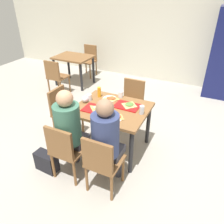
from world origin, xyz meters
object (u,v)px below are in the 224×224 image
object	(u,v)px
person_in_brown_jacket	(107,138)
chair_near_left	(65,149)
paper_plate_near_edge	(115,118)
soda_can	(142,110)
tray_red_near	(96,109)
tray_red_far	(127,106)
pizza_slice_a	(97,108)
pizza_slice_b	(129,105)
plastic_cup_a	(121,94)
background_chair_far	(89,58)
chair_far_side	(132,100)
paper_plate_center	(110,99)
chair_near_right	(102,161)
condiment_bottle	(99,92)
main_table	(112,114)
handbag	(47,162)
person_in_red	(70,127)
pizza_slice_d	(117,117)
plastic_cup_b	(102,117)
chair_left_end	(63,109)
plastic_cup_c	(89,97)
background_table	(74,61)
foil_bundle	(85,99)
background_chair_near	(56,75)
pizza_slice_c	(111,98)

from	to	relation	value
person_in_brown_jacket	chair_near_left	bearing A→B (deg)	-164.88
paper_plate_near_edge	soda_can	size ratio (longest dim) A/B	1.80
tray_red_near	tray_red_far	distance (m)	0.46
pizza_slice_a	pizza_slice_b	world-z (taller)	same
tray_red_far	paper_plate_near_edge	xyz separation A→B (m)	(-0.03, -0.37, -0.00)
tray_red_near	plastic_cup_a	xyz separation A→B (m)	(0.16, 0.52, 0.04)
soda_can	background_chair_far	world-z (taller)	soda_can
person_in_brown_jacket	background_chair_far	xyz separation A→B (m)	(-2.26, 3.34, -0.25)
chair_far_side	paper_plate_center	world-z (taller)	chair_far_side
chair_near_right	condiment_bottle	size ratio (longest dim) A/B	5.20
main_table	handbag	world-z (taller)	main_table
person_in_red	paper_plate_center	bearing A→B (deg)	83.52
pizza_slice_d	plastic_cup_b	world-z (taller)	plastic_cup_b
person_in_red	pizza_slice_b	size ratio (longest dim) A/B	6.47
chair_left_end	handbag	bearing A→B (deg)	-70.55
plastic_cup_c	background_table	size ratio (longest dim) A/B	0.11
paper_plate_near_edge	pizza_slice_a	size ratio (longest dim) A/B	0.85
pizza_slice_b	foil_bundle	distance (m)	0.67
paper_plate_center	pizza_slice_a	bearing A→B (deg)	-90.37
plastic_cup_b	background_chair_far	distance (m)	3.66
tray_red_far	pizza_slice_d	distance (m)	0.35
paper_plate_center	pizza_slice_a	distance (m)	0.39
person_in_brown_jacket	background_chair_far	bearing A→B (deg)	124.02
chair_left_end	background_chair_far	world-z (taller)	same
tray_red_near	foil_bundle	size ratio (longest dim) A/B	3.60
main_table	person_in_red	world-z (taller)	person_in_red
pizza_slice_d	background_chair_far	distance (m)	3.62
chair_near_right	chair_left_end	bearing A→B (deg)	144.94
person_in_brown_jacket	foil_bundle	xyz separation A→B (m)	(-0.70, 0.65, 0.05)
paper_plate_center	handbag	world-z (taller)	paper_plate_center
background_chair_near	tray_red_near	bearing A→B (deg)	-36.59
tray_red_far	pizza_slice_d	world-z (taller)	pizza_slice_d
main_table	paper_plate_center	bearing A→B (deg)	123.27
chair_near_left	paper_plate_near_edge	world-z (taller)	chair_near_left
chair_left_end	paper_plate_near_edge	world-z (taller)	chair_left_end
pizza_slice_a	background_chair_near	bearing A→B (deg)	143.76
pizza_slice_a	pizza_slice_d	world-z (taller)	pizza_slice_a
person_in_red	paper_plate_near_edge	xyz separation A→B (m)	(0.41, 0.44, 0.00)
chair_far_side	handbag	distance (m)	1.79
chair_far_side	handbag	xyz separation A→B (m)	(-0.61, -1.65, -0.34)
chair_near_left	plastic_cup_b	xyz separation A→B (m)	(0.28, 0.45, 0.30)
handbag	chair_near_left	bearing A→B (deg)	2.55
chair_near_right	pizza_slice_d	xyz separation A→B (m)	(-0.08, 0.60, 0.26)
pizza_slice_d	handbag	distance (m)	1.17
person_in_brown_jacket	paper_plate_center	distance (m)	1.00
chair_near_right	tray_red_far	world-z (taller)	chair_near_right
chair_left_end	chair_near_left	bearing A→B (deg)	-51.71
paper_plate_center	plastic_cup_b	distance (m)	0.63
chair_far_side	tray_red_near	distance (m)	1.01
pizza_slice_c	background_chair_far	world-z (taller)	background_chair_far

